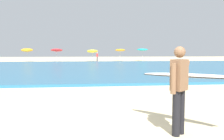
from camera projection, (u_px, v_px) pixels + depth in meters
ground_plane at (124, 131)px, 4.98m from camera, size 160.00×160.00×0.00m
sea at (91, 67)px, 25.20m from camera, size 120.00×28.00×0.14m
surfer_with_board at (184, 82)px, 4.82m from camera, size 1.77×2.01×1.73m
beach_umbrella_0 at (27, 50)px, 39.36m from camera, size 1.89×1.93×2.32m
beach_umbrella_1 at (57, 50)px, 39.95m from camera, size 1.96×1.99×2.26m
beach_umbrella_2 at (92, 51)px, 42.08m from camera, size 1.89×1.91×2.09m
beach_umbrella_3 at (120, 50)px, 42.95m from camera, size 1.83×1.84×2.23m
beach_umbrella_4 at (143, 50)px, 43.90m from camera, size 1.98×2.00×2.32m
beachgoer_near_row_left at (97, 57)px, 41.18m from camera, size 0.32×0.20×1.58m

